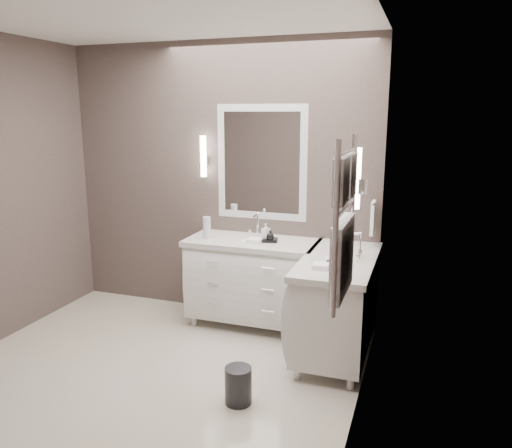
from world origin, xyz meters
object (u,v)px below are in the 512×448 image
(vanity_back, at_px, (252,277))
(towel_ladder, at_px, (343,231))
(vanity_right, at_px, (338,299))
(waste_bin, at_px, (238,385))

(vanity_back, relative_size, towel_ladder, 1.38)
(towel_ladder, bearing_deg, vanity_back, 124.10)
(vanity_back, height_order, vanity_right, same)
(vanity_right, height_order, waste_bin, vanity_right)
(vanity_back, distance_m, vanity_right, 0.93)
(towel_ladder, xyz_separation_m, waste_bin, (-0.75, 0.32, -1.26))
(vanity_back, height_order, waste_bin, vanity_back)
(vanity_back, bearing_deg, towel_ladder, -55.90)
(vanity_back, xyz_separation_m, waste_bin, (0.35, -1.31, -0.35))
(vanity_back, relative_size, vanity_right, 1.00)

